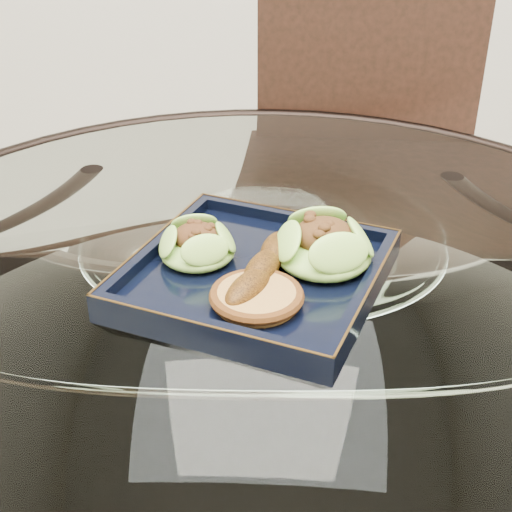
{
  "coord_description": "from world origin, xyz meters",
  "views": [
    {
      "loc": [
        0.03,
        -0.74,
        1.2
      ],
      "look_at": [
        -0.01,
        -0.05,
        0.8
      ],
      "focal_mm": 50.0,
      "sensor_mm": 36.0,
      "label": 1
    }
  ],
  "objects": [
    {
      "name": "lettuce_wrap_right",
      "position": [
        0.07,
        -0.03,
        0.8
      ],
      "size": [
        0.13,
        0.13,
        0.04
      ],
      "primitive_type": "ellipsoid",
      "rotation": [
        0.0,
        0.0,
        -0.18
      ],
      "color": "#6FAA31",
      "rests_on": "navy_plate"
    },
    {
      "name": "lettuce_wrap_left",
      "position": [
        -0.07,
        -0.03,
        0.8
      ],
      "size": [
        0.1,
        0.1,
        0.03
      ],
      "primitive_type": "ellipsoid",
      "rotation": [
        0.0,
        0.0,
        -0.13
      ],
      "color": "olive",
      "rests_on": "navy_plate"
    },
    {
      "name": "roasted_plantain",
      "position": [
        0.0,
        -0.07,
        0.8
      ],
      "size": [
        0.08,
        0.16,
        0.03
      ],
      "primitive_type": "ellipsoid",
      "rotation": [
        0.0,
        0.0,
        1.25
      ],
      "color": "#5D3309",
      "rests_on": "navy_plate"
    },
    {
      "name": "dining_table",
      "position": [
        -0.0,
        -0.0,
        0.6
      ],
      "size": [
        1.13,
        1.13,
        0.77
      ],
      "color": "white",
      "rests_on": "ground"
    },
    {
      "name": "dining_chair",
      "position": [
        0.17,
        0.45,
        0.56
      ],
      "size": [
        0.44,
        0.44,
        1.0
      ],
      "rotation": [
        0.0,
        0.0,
        -0.03
      ],
      "color": "#331911",
      "rests_on": "ground"
    },
    {
      "name": "crumb_patty",
      "position": [
        -0.0,
        -0.12,
        0.79
      ],
      "size": [
        0.12,
        0.12,
        0.02
      ],
      "primitive_type": "cylinder",
      "rotation": [
        0.0,
        0.0,
        -0.41
      ],
      "color": "#AE7C3A",
      "rests_on": "navy_plate"
    },
    {
      "name": "navy_plate",
      "position": [
        -0.01,
        -0.05,
        0.77
      ],
      "size": [
        0.35,
        0.35,
        0.02
      ],
      "primitive_type": "cube",
      "rotation": [
        0.0,
        0.0,
        -0.35
      ],
      "color": "black",
      "rests_on": "dining_table"
    }
  ]
}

